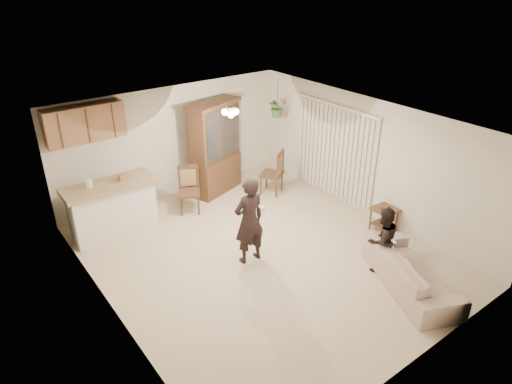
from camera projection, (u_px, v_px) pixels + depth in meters
floor at (261, 254)px, 8.45m from camera, size 6.50×6.50×0.00m
ceiling at (262, 125)px, 7.33m from camera, size 5.50×6.50×0.02m
wall_back at (173, 142)px, 10.21m from camera, size 5.50×0.02×2.50m
wall_front at (423, 291)px, 5.56m from camera, size 5.50×0.02×2.50m
wall_left at (106, 248)px, 6.41m from camera, size 0.02×6.50×2.50m
wall_right at (367, 158)px, 9.36m from camera, size 0.02×6.50×2.50m
breakfast_bar at (113, 211)px, 8.91m from camera, size 1.60×0.55×1.00m
bar_top at (109, 185)px, 8.67m from camera, size 1.75×0.70×0.08m
upper_cabinets at (85, 123)px, 8.68m from camera, size 1.50×0.34×0.70m
vertical_blinds at (334, 152)px, 10.05m from camera, size 0.06×2.30×2.10m
ceiling_fixture at (230, 112)px, 8.34m from camera, size 0.36×0.36×0.20m
hanging_plant at (277, 107)px, 10.57m from camera, size 0.43×0.37×0.48m
plant_cord at (278, 93)px, 10.42m from camera, size 0.01×0.01×0.65m
sofa at (412, 268)px, 7.46m from camera, size 1.44×2.01×0.73m
adult at (249, 216)px, 7.90m from camera, size 0.67×0.46×1.80m
child at (383, 237)px, 7.74m from camera, size 0.76×0.65×1.35m
china_hutch at (215, 149)px, 10.36m from camera, size 1.46×0.94×2.15m
side_table at (384, 219)px, 9.10m from camera, size 0.47×0.47×0.55m
chair_bar at (98, 217)px, 9.15m from camera, size 0.51×0.51×0.94m
chair_hutch_left at (190, 199)px, 9.80m from camera, size 0.61×0.61×1.01m
chair_hutch_right at (271, 181)px, 10.60m from camera, size 0.64×0.64×1.06m
controller_adult at (262, 207)px, 7.47m from camera, size 0.05×0.14×0.04m
controller_child at (394, 242)px, 7.48m from camera, size 0.06×0.11×0.03m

